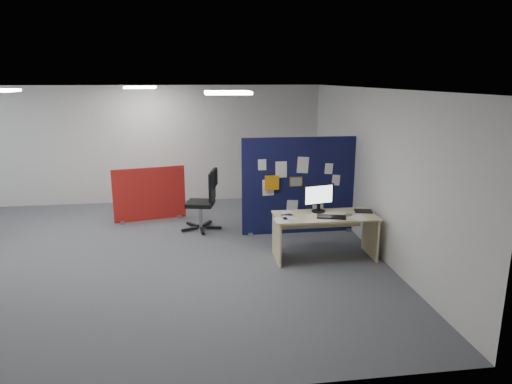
{
  "coord_description": "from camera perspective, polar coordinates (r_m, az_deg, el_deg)",
  "views": [
    {
      "loc": [
        1.52,
        -7.2,
        2.87
      ],
      "look_at": [
        2.54,
        0.15,
        1.0
      ],
      "focal_mm": 32.0,
      "sensor_mm": 36.0,
      "label": 1
    }
  ],
  "objects": [
    {
      "name": "navy_divider",
      "position": [
        8.52,
        5.51,
        0.74
      ],
      "size": [
        2.2,
        0.3,
        1.82
      ],
      "color": "#0F153A",
      "rests_on": "floor"
    },
    {
      "name": "ceiling",
      "position": [
        7.36,
        -20.3,
        11.98
      ],
      "size": [
        9.0,
        7.0,
        0.02
      ],
      "primitive_type": "cube",
      "color": "white",
      "rests_on": "wall_back"
    },
    {
      "name": "ceiling_lights",
      "position": [
        7.96,
        -16.88,
        12.13
      ],
      "size": [
        4.1,
        4.1,
        0.04
      ],
      "color": "white",
      "rests_on": "ceiling"
    },
    {
      "name": "mouse",
      "position": [
        7.4,
        11.49,
        -2.82
      ],
      "size": [
        0.11,
        0.07,
        0.03
      ],
      "primitive_type": "cube",
      "rotation": [
        0.0,
        0.0,
        0.13
      ],
      "color": "gray",
      "rests_on": "main_desk"
    },
    {
      "name": "paper_tray",
      "position": [
        7.69,
        13.27,
        -2.33
      ],
      "size": [
        0.33,
        0.28,
        0.01
      ],
      "primitive_type": "cube",
      "rotation": [
        0.0,
        0.0,
        -0.25
      ],
      "color": "black",
      "rests_on": "main_desk"
    },
    {
      "name": "monitor_main",
      "position": [
        7.47,
        7.87,
        -0.6
      ],
      "size": [
        0.52,
        0.22,
        0.46
      ],
      "rotation": [
        0.0,
        0.0,
        0.22
      ],
      "color": "black",
      "rests_on": "main_desk"
    },
    {
      "name": "floor",
      "position": [
        7.9,
        -18.62,
        -7.94
      ],
      "size": [
        9.0,
        9.0,
        0.0
      ],
      "primitive_type": "plane",
      "color": "#55585D",
      "rests_on": "ground"
    },
    {
      "name": "wall_right",
      "position": [
        7.93,
        14.32,
        2.67
      ],
      "size": [
        0.02,
        7.0,
        2.7
      ],
      "primitive_type": "cube",
      "color": "silver",
      "rests_on": "floor"
    },
    {
      "name": "desk_papers",
      "position": [
        7.23,
        5.99,
        -3.12
      ],
      "size": [
        1.47,
        0.75,
        0.0
      ],
      "color": "white",
      "rests_on": "main_desk"
    },
    {
      "name": "red_divider",
      "position": [
        9.59,
        -13.16,
        -0.3
      ],
      "size": [
        1.44,
        0.38,
        1.1
      ],
      "rotation": [
        0.0,
        0.0,
        0.23
      ],
      "color": "#AF1F16",
      "rests_on": "floor"
    },
    {
      "name": "wall_back",
      "position": [
        10.91,
        -15.91,
        5.61
      ],
      "size": [
        9.0,
        0.02,
        2.7
      ],
      "primitive_type": "cube",
      "color": "silver",
      "rests_on": "floor"
    },
    {
      "name": "main_desk",
      "position": [
        7.48,
        8.49,
        -4.05
      ],
      "size": [
        1.63,
        0.72,
        0.73
      ],
      "color": "#D5C288",
      "rests_on": "floor"
    },
    {
      "name": "keyboard",
      "position": [
        7.26,
        9.4,
        -3.09
      ],
      "size": [
        0.48,
        0.3,
        0.02
      ],
      "primitive_type": "cube",
      "rotation": [
        0.0,
        0.0,
        -0.3
      ],
      "color": "black",
      "rests_on": "main_desk"
    },
    {
      "name": "office_chair",
      "position": [
        8.74,
        -6.24,
        -0.54
      ],
      "size": [
        0.77,
        0.76,
        1.17
      ],
      "rotation": [
        0.0,
        0.0,
        -0.22
      ],
      "color": "black",
      "rests_on": "floor"
    },
    {
      "name": "wall_front",
      "position": [
        4.28,
        -28.47,
        -8.45
      ],
      "size": [
        9.0,
        0.02,
        2.7
      ],
      "primitive_type": "cube",
      "color": "silver",
      "rests_on": "floor"
    }
  ]
}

